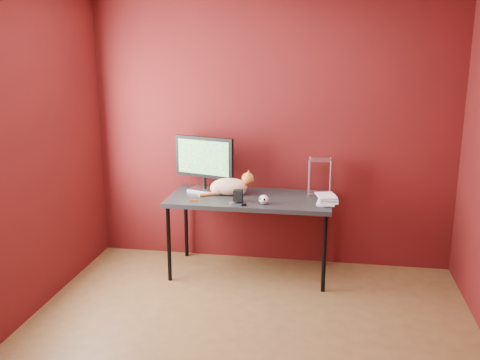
% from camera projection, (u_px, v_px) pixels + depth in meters
% --- Properties ---
extents(room, '(3.52, 3.52, 2.61)m').
position_uv_depth(room, '(242.00, 152.00, 3.44)').
color(room, brown).
rests_on(room, ground).
extents(desk, '(1.50, 0.70, 0.75)m').
position_uv_depth(desk, '(250.00, 202.00, 4.95)').
color(desk, black).
rests_on(desk, ground).
extents(monitor, '(0.59, 0.27, 0.53)m').
position_uv_depth(monitor, '(204.00, 161.00, 5.08)').
color(monitor, silver).
rests_on(monitor, desk).
extents(cat, '(0.50, 0.23, 0.24)m').
position_uv_depth(cat, '(230.00, 186.00, 4.99)').
color(cat, '#C36929').
rests_on(cat, desk).
extents(skull_mug, '(0.09, 0.09, 0.08)m').
position_uv_depth(skull_mug, '(264.00, 200.00, 4.70)').
color(skull_mug, white).
rests_on(skull_mug, desk).
extents(speaker, '(0.10, 0.10, 0.11)m').
position_uv_depth(speaker, '(238.00, 196.00, 4.77)').
color(speaker, black).
rests_on(speaker, desk).
extents(book_stack, '(0.21, 0.25, 0.88)m').
position_uv_depth(book_stack, '(320.00, 155.00, 4.65)').
color(book_stack, beige).
rests_on(book_stack, desk).
extents(wire_rack, '(0.21, 0.17, 0.34)m').
position_uv_depth(wire_rack, '(320.00, 177.00, 5.00)').
color(wire_rack, silver).
rests_on(wire_rack, desk).
extents(pocket_knife, '(0.07, 0.03, 0.01)m').
position_uv_depth(pocket_knife, '(193.00, 200.00, 4.81)').
color(pocket_knife, '#9C220C').
rests_on(pocket_knife, desk).
extents(black_gadget, '(0.05, 0.04, 0.02)m').
position_uv_depth(black_gadget, '(244.00, 205.00, 4.66)').
color(black_gadget, black).
rests_on(black_gadget, desk).
extents(washer, '(0.05, 0.05, 0.00)m').
position_uv_depth(washer, '(232.00, 203.00, 4.75)').
color(washer, silver).
rests_on(washer, desk).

